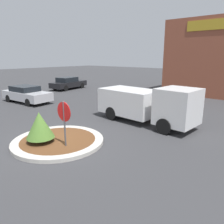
% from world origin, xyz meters
% --- Properties ---
extents(ground_plane, '(120.00, 120.00, 0.00)m').
position_xyz_m(ground_plane, '(0.00, 0.00, 0.00)').
color(ground_plane, '#38383A').
extents(traffic_island, '(4.12, 4.12, 0.16)m').
position_xyz_m(traffic_island, '(0.00, 0.00, 0.08)').
color(traffic_island, '#BCB7AD').
rests_on(traffic_island, ground_plane).
extents(stop_sign, '(0.82, 0.07, 2.09)m').
position_xyz_m(stop_sign, '(0.85, -0.24, 1.45)').
color(stop_sign, '#4C4C51').
rests_on(stop_sign, ground_plane).
extents(island_shrub, '(1.22, 1.22, 1.35)m').
position_xyz_m(island_shrub, '(-0.33, -0.68, 0.94)').
color(island_shrub, brown).
rests_on(island_shrub, traffic_island).
extents(utility_truck, '(6.10, 2.49, 2.25)m').
position_xyz_m(utility_truck, '(1.44, 5.23, 1.17)').
color(utility_truck, silver).
rests_on(utility_truck, ground_plane).
extents(parked_sedan_silver, '(4.77, 2.23, 1.40)m').
position_xyz_m(parked_sedan_silver, '(-9.50, 3.78, 0.71)').
color(parked_sedan_silver, '#B7B7BC').
rests_on(parked_sedan_silver, ground_plane).
extents(parked_sedan_black, '(2.45, 4.83, 1.43)m').
position_xyz_m(parked_sedan_black, '(-12.91, 11.02, 0.73)').
color(parked_sedan_black, black).
rests_on(parked_sedan_black, ground_plane).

